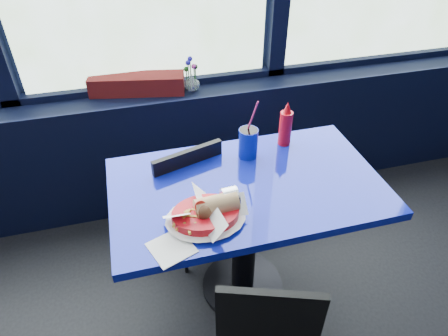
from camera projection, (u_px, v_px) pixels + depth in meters
window_sill at (160, 149)px, 2.58m from camera, size 5.00×0.26×0.80m
near_table at (246, 213)px, 1.88m from camera, size 1.20×0.70×0.75m
chair_near_back at (193, 193)px, 2.13m from camera, size 0.46×0.47×0.83m
planter_box at (137, 84)px, 2.31m from camera, size 0.56×0.24×0.11m
flower_vase at (192, 80)px, 2.33m from camera, size 0.12×0.12×0.20m
food_basket at (207, 213)px, 1.57m from camera, size 0.35×0.35×0.10m
ketchup_bottle at (286, 126)px, 1.95m from camera, size 0.06×0.06×0.24m
soda_cup at (248, 142)px, 1.89m from camera, size 0.09×0.09×0.31m
napkin at (171, 248)px, 1.47m from camera, size 0.19×0.19×0.00m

